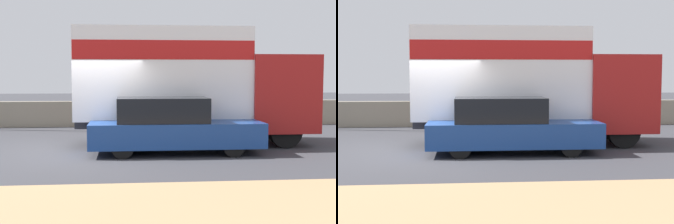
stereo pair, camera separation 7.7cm
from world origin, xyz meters
The scene contains 4 objects.
ground_plane centered at (0.00, 0.00, 0.00)m, with size 80.00×80.00×0.00m, color #38383D.
stone_wall_backdrop centered at (0.00, 6.95, 0.51)m, with size 60.00×0.35×1.03m.
box_truck centered at (2.64, 1.81, 2.00)m, with size 7.04×2.48×3.46m.
car_hatchback centered at (2.00, 0.27, 0.73)m, with size 4.58×1.82×1.51m.
Camera 1 is at (0.75, -12.20, 2.13)m, focal length 50.00 mm.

